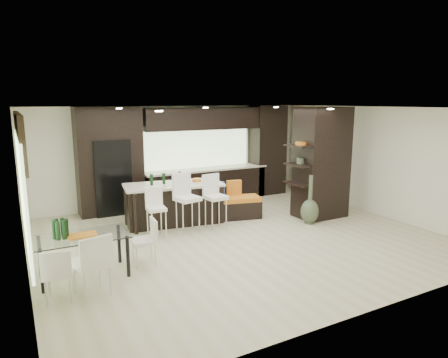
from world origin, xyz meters
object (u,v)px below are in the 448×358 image
stool_left (157,218)px  floor_vase (310,199)px  bench (232,208)px  kitchen_island (174,203)px  dining_table (84,256)px  chair_far (59,276)px  stool_right (216,207)px  chair_near (92,267)px  chair_end (144,244)px  stool_mid (188,209)px

stool_left → floor_vase: 3.57m
bench → floor_vase: bearing=-27.9°
kitchen_island → dining_table: size_ratio=1.56×
stool_left → floor_vase: bearing=-8.9°
floor_vase → dining_table: size_ratio=0.80×
chair_far → floor_vase: bearing=24.5°
stool_right → dining_table: size_ratio=0.68×
kitchen_island → floor_vase: 3.19m
bench → chair_near: bearing=-133.4°
chair_far → kitchen_island: bearing=56.7°
bench → stool_right: bearing=-132.3°
floor_vase → kitchen_island: bearing=150.9°
bench → chair_far: (-4.21, -2.43, 0.11)m
kitchen_island → chair_end: size_ratio=2.99×
chair_near → stool_mid: bearing=27.4°
stool_left → floor_vase: floor_vase is taller
stool_right → dining_table: bearing=-165.1°
kitchen_island → chair_end: bearing=-115.0°
chair_near → chair_far: size_ratio=1.17×
stool_left → dining_table: bearing=-138.5°
chair_far → chair_end: (1.46, 0.69, 0.00)m
kitchen_island → floor_vase: bearing=-20.7°
stool_mid → chair_end: stool_mid is taller
stool_right → bench: bearing=26.8°
dining_table → chair_end: (1.01, 0.00, 0.03)m
dining_table → floor_vase: bearing=7.2°
floor_vase → dining_table: (-5.16, -0.52, -0.23)m
kitchen_island → stool_right: stool_right is taller
stool_right → chair_end: size_ratio=1.30×
stool_left → chair_near: (-1.68, -2.02, 0.02)m
dining_table → chair_end: 1.01m
stool_mid → dining_table: size_ratio=0.73×
stool_right → chair_near: bearing=-154.5°
floor_vase → dining_table: 5.19m
chair_near → floor_vase: bearing=1.1°
floor_vase → chair_near: floor_vase is taller
stool_left → chair_near: chair_near is taller
bench → chair_end: size_ratio=1.84×
chair_far → bench: bearing=42.4°
chair_far → stool_mid: bearing=46.9°
bench → chair_far: size_ratio=1.84×
stool_left → stool_right: 1.39m
dining_table → chair_far: bearing=-121.8°
stool_right → chair_far: 4.03m
stool_mid → dining_table: (-2.37, -1.25, -0.18)m
stool_left → chair_end: bearing=-113.7°
kitchen_island → stool_left: size_ratio=2.66×
kitchen_island → bench: (1.38, -0.33, -0.20)m
kitchen_island → dining_table: (-2.37, -2.07, -0.12)m
stool_left → dining_table: size_ratio=0.59×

